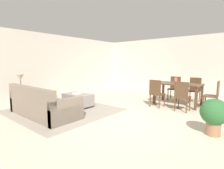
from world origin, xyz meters
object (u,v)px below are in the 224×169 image
dining_chair_near_left (156,92)px  book_on_ottoman (77,93)px  couch (42,105)px  potted_plant (214,114)px  vase_centerpiece (176,80)px  dining_chair_far_left (175,87)px  dining_chair_far_right (194,88)px  dining_chair_head_east (214,94)px  side_table (21,94)px  table_lamp (20,78)px  dining_chair_near_right (182,95)px  ottoman_table (78,99)px  dining_table (178,86)px

dining_chair_near_left → book_on_ottoman: 2.64m
couch → potted_plant: bearing=21.4°
dining_chair_near_left → potted_plant: 2.34m
couch → vase_centerpiece: bearing=57.7°
dining_chair_far_left → vase_centerpiece: (0.31, -0.79, 0.34)m
dining_chair_far_right → dining_chair_head_east: 1.11m
side_table → dining_chair_head_east: (5.02, 3.70, 0.06)m
dining_chair_far_left → book_on_ottoman: (-2.10, -3.27, -0.07)m
potted_plant → table_lamp: bearing=-164.4°
couch → dining_chair_head_east: size_ratio=2.46×
dining_chair_head_east → potted_plant: dining_chair_head_east is taller
dining_chair_near_left → dining_chair_far_left: bearing=89.4°
dining_chair_near_left → dining_chair_near_right: (0.84, -0.00, 0.00)m
ottoman_table → dining_chair_far_left: 3.88m
table_lamp → dining_chair_far_right: bearing=46.6°
ottoman_table → side_table: size_ratio=1.76×
ottoman_table → side_table: side_table is taller
side_table → dining_chair_near_right: 5.17m
ottoman_table → couch: bearing=-88.6°
table_lamp → dining_chair_near_right: size_ratio=0.57×
table_lamp → book_on_ottoman: 1.93m
dining_chair_near_right → dining_chair_far_left: size_ratio=1.00×
dining_chair_near_left → potted_plant: dining_chair_near_left is taller
vase_centerpiece → potted_plant: bearing=-54.3°
couch → dining_chair_far_right: dining_chair_far_right is taller
dining_chair_far_left → ottoman_table: bearing=-122.7°
dining_table → vase_centerpiece: vase_centerpiece is taller
dining_chair_near_left → dining_chair_near_right: 0.84m
vase_centerpiece → dining_chair_head_east: bearing=-0.0°
dining_chair_head_east → book_on_ottoman: dining_chair_head_east is taller
couch → dining_chair_head_east: dining_chair_head_east is taller
table_lamp → ottoman_table: bearing=41.5°
side_table → dining_chair_far_right: (4.25, 4.49, 0.06)m
ottoman_table → table_lamp: size_ratio=1.94×
dining_chair_far_left → dining_chair_head_east: size_ratio=1.00×
dining_chair_far_right → book_on_ottoman: bearing=-131.1°
ottoman_table → dining_chair_near_left: bearing=37.9°
dining_table → dining_chair_far_left: bearing=116.5°
dining_chair_near_right → potted_plant: size_ratio=1.21×
dining_chair_near_right → vase_centerpiece: (-0.51, 0.85, 0.34)m
dining_chair_near_left → ottoman_table: bearing=-142.1°
couch → dining_chair_near_left: bearing=54.8°
vase_centerpiece → couch: bearing=-122.3°
side_table → vase_centerpiece: vase_centerpiece is taller
vase_centerpiece → dining_chair_near_right: bearing=-59.0°
dining_chair_head_east → dining_table: bearing=-179.1°
book_on_ottoman → dining_chair_near_left: bearing=38.0°
dining_table → potted_plant: 2.65m
couch → side_table: bearing=178.1°
dining_chair_near_left → vase_centerpiece: 0.97m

